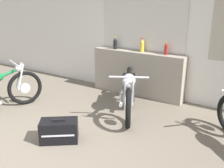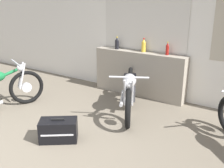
{
  "view_description": "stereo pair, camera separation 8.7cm",
  "coord_description": "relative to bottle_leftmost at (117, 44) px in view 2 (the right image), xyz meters",
  "views": [
    {
      "loc": [
        2.75,
        -1.65,
        2.02
      ],
      "look_at": [
        0.6,
        1.7,
        0.7
      ],
      "focal_mm": 42.0,
      "sensor_mm": 36.0,
      "label": 1
    },
    {
      "loc": [
        2.82,
        -1.6,
        2.02
      ],
      "look_at": [
        0.6,
        1.7,
        0.7
      ],
      "focal_mm": 42.0,
      "sensor_mm": 36.0,
      "label": 2
    }
  ],
  "objects": [
    {
      "name": "ground_plane",
      "position": [
        0.26,
        -3.18,
        -1.07
      ],
      "size": [
        24.0,
        24.0,
        0.0
      ],
      "primitive_type": "plane",
      "color": "#706656"
    },
    {
      "name": "wall_back",
      "position": [
        0.29,
        0.18,
        0.34
      ],
      "size": [
        10.0,
        0.07,
        2.8
      ],
      "color": "silver",
      "rests_on": "ground_plane"
    },
    {
      "name": "sill_counter",
      "position": [
        0.56,
        -0.0,
        -0.59
      ],
      "size": [
        2.04,
        0.28,
        0.95
      ],
      "color": "gray",
      "rests_on": "ground_plane"
    },
    {
      "name": "motorcycle_silver",
      "position": [
        0.82,
        -0.84,
        -0.66
      ],
      "size": [
        1.07,
        1.8,
        0.83
      ],
      "color": "black",
      "rests_on": "ground_plane"
    },
    {
      "name": "bottle_leftmost",
      "position": [
        0.0,
        0.0,
        0.0
      ],
      "size": [
        0.09,
        0.09,
        0.27
      ],
      "color": "black",
      "rests_on": "sill_counter"
    },
    {
      "name": "bottle_left_center",
      "position": [
        0.62,
        0.05,
        0.01
      ],
      "size": [
        0.09,
        0.09,
        0.28
      ],
      "color": "gold",
      "rests_on": "sill_counter"
    },
    {
      "name": "bottle_center",
      "position": [
        1.15,
        0.03,
        -0.0
      ],
      "size": [
        0.06,
        0.06,
        0.26
      ],
      "color": "maroon",
      "rests_on": "sill_counter"
    },
    {
      "name": "hard_case_black",
      "position": [
        0.51,
        -2.36,
        -0.9
      ],
      "size": [
        0.61,
        0.57,
        0.35
      ],
      "color": "black",
      "rests_on": "ground_plane"
    }
  ]
}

